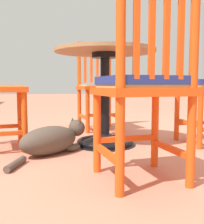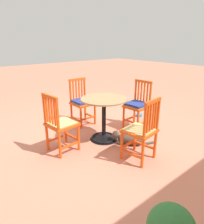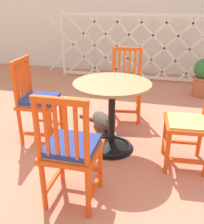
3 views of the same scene
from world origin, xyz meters
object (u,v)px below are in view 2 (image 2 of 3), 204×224
tabby_cat (129,139)px  orange_chair_at_corner (141,131)px  orange_chair_by_planter (82,103)px  pet_water_bowl (138,115)px  orange_chair_facing_out (137,105)px  orange_chair_tucked_in (60,125)px  cafe_table (104,124)px

tabby_cat → orange_chair_at_corner: bearing=63.8°
orange_chair_by_planter → pet_water_bowl: (-1.21, 0.45, -0.42)m
orange_chair_facing_out → pet_water_bowl: 0.77m
orange_chair_tucked_in → tabby_cat: size_ratio=1.58×
orange_chair_tucked_in → orange_chair_by_planter: bearing=-141.0°
orange_chair_by_planter → pet_water_bowl: orange_chair_by_planter is taller
orange_chair_tucked_in → orange_chair_facing_out: size_ratio=1.00×
pet_water_bowl → orange_chair_facing_out: bearing=37.1°
orange_chair_at_corner → orange_chair_facing_out: 1.16m
orange_chair_at_corner → orange_chair_by_planter: bearing=-94.7°
orange_chair_tucked_in → orange_chair_facing_out: same height
orange_chair_at_corner → orange_chair_facing_out: (-0.83, -0.80, 0.01)m
orange_chair_facing_out → pet_water_bowl: size_ratio=5.36×
orange_chair_facing_out → tabby_cat: size_ratio=1.58×
cafe_table → orange_chair_by_planter: bearing=-98.6°
tabby_cat → pet_water_bowl: (-1.14, -0.78, -0.07)m
orange_chair_at_corner → tabby_cat: size_ratio=1.58×
orange_chair_tucked_in → orange_chair_at_corner: same height
pet_water_bowl → orange_chair_by_planter: bearing=-20.2°
cafe_table → orange_chair_facing_out: size_ratio=0.83×
orange_chair_at_corner → tabby_cat: orange_chair_at_corner is taller
orange_chair_at_corner → orange_chair_tucked_in: bearing=-51.1°
orange_chair_by_planter → orange_chair_tucked_in: bearing=39.0°
orange_chair_at_corner → orange_chair_facing_out: same height
cafe_table → orange_chair_at_corner: size_ratio=0.83×
orange_chair_tucked_in → pet_water_bowl: 2.15m
orange_chair_tucked_in → cafe_table: bearing=171.8°
tabby_cat → orange_chair_tucked_in: bearing=-28.3°
tabby_cat → pet_water_bowl: 1.38m
cafe_table → pet_water_bowl: bearing=-164.3°
orange_chair_tucked_in → tabby_cat: bearing=151.7°
orange_chair_tucked_in → orange_chair_by_planter: 1.13m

